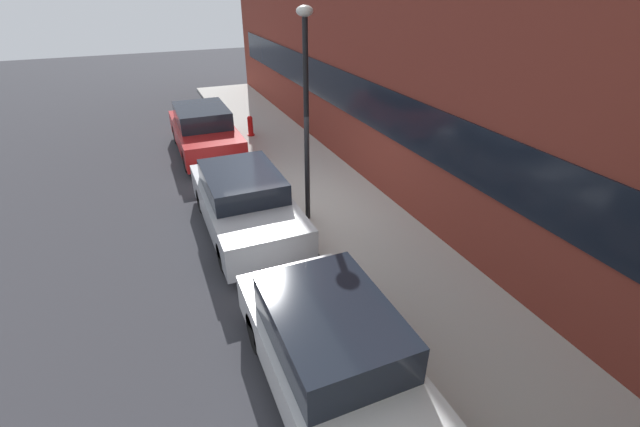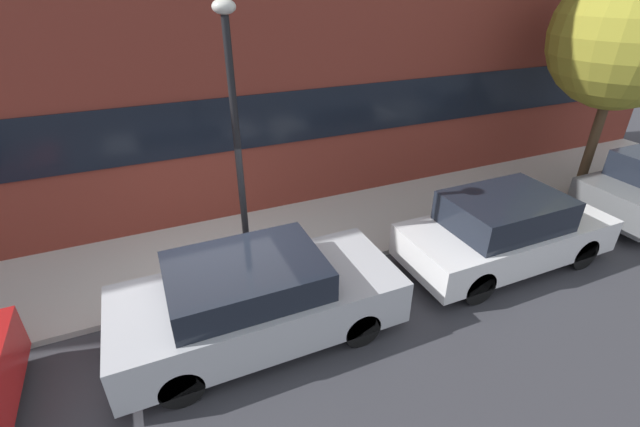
% 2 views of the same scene
% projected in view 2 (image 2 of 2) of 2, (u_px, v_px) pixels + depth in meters
% --- Properties ---
extents(ground_plane, '(56.00, 56.00, 0.00)m').
position_uv_depth(ground_plane, '(223.00, 298.00, 7.28)').
color(ground_plane, '#333338').
extents(sidewalk_strip, '(28.00, 2.61, 0.11)m').
position_uv_depth(sidewalk_strip, '(208.00, 256.00, 8.30)').
color(sidewalk_strip, '#B2AFA8').
rests_on(sidewalk_strip, ground_plane).
extents(parked_car_silver, '(4.13, 1.74, 1.36)m').
position_uv_depth(parked_car_silver, '(257.00, 299.00, 6.23)').
color(parked_car_silver, '#B2B5BA').
rests_on(parked_car_silver, ground_plane).
extents(parked_car_white, '(3.98, 1.65, 1.42)m').
position_uv_depth(parked_car_white, '(505.00, 231.00, 7.88)').
color(parked_car_white, silver).
rests_on(parked_car_white, ground_plane).
extents(street_tree, '(3.12, 3.12, 5.19)m').
position_uv_depth(street_tree, '(627.00, 35.00, 9.06)').
color(street_tree, brown).
rests_on(street_tree, sidewalk_strip).
extents(lamp_post, '(0.32, 0.32, 4.45)m').
position_uv_depth(lamp_post, '(235.00, 125.00, 6.37)').
color(lamp_post, black).
rests_on(lamp_post, sidewalk_strip).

